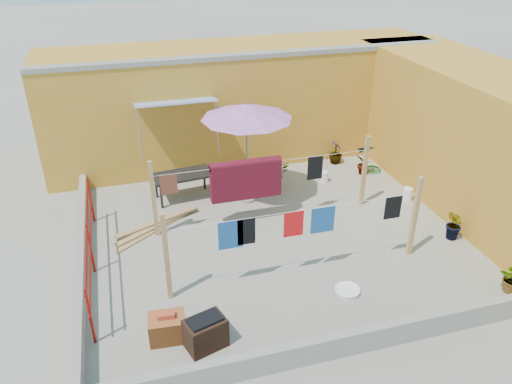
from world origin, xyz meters
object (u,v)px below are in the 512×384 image
water_jug_b (324,176)px  green_hose (373,169)px  outdoor_table (183,176)px  brick_stack (167,327)px  plant_back_a (275,174)px  water_jug_a (407,194)px  white_basin (348,290)px  patio_umbrella (247,112)px  brazier (206,333)px

water_jug_b → green_hose: 1.62m
outdoor_table → brick_stack: 4.88m
outdoor_table → plant_back_a: 2.38m
water_jug_a → green_hose: (-0.00, 1.79, -0.13)m
white_basin → water_jug_a: size_ratio=1.28×
patio_umbrella → plant_back_a: size_ratio=3.56×
patio_umbrella → outdoor_table: (-1.51, 0.55, -1.70)m
patio_umbrella → green_hose: patio_umbrella is taller
white_basin → plant_back_a: bearing=90.2°
brazier → plant_back_a: 5.75m
brazier → brick_stack: bearing=148.8°
patio_umbrella → water_jug_b: 3.15m
brazier → water_jug_b: (4.20, 4.97, -0.13)m
patio_umbrella → water_jug_a: 4.54m
water_jug_a → green_hose: 1.80m
patio_umbrella → water_jug_a: bearing=-16.1°
water_jug_b → water_jug_a: bearing=-43.7°
white_basin → water_jug_b: size_ratio=1.42×
outdoor_table → water_jug_a: bearing=-17.2°
brick_stack → water_jug_b: size_ratio=1.89×
water_jug_a → green_hose: size_ratio=0.77×
water_jug_a → water_jug_b: size_ratio=1.11×
green_hose → outdoor_table: bearing=-178.6°
water_jug_a → outdoor_table: bearing=162.8°
water_jug_b → outdoor_table: bearing=177.9°
outdoor_table → plant_back_a: (2.37, -0.09, -0.21)m
brazier → plant_back_a: size_ratio=0.93×
water_jug_a → white_basin: bearing=-136.2°
patio_umbrella → plant_back_a: bearing=27.9°
brick_stack → brazier: bearing=-31.2°
water_jug_a → plant_back_a: bearing=152.3°
outdoor_table → white_basin: (2.38, -4.51, -0.57)m
patio_umbrella → water_jug_a: size_ratio=7.52×
brick_stack → white_basin: brick_stack is taller
outdoor_table → green_hose: bearing=1.4°
water_jug_a → green_hose: bearing=90.0°
brick_stack → green_hose: brick_stack is taller
water_jug_b → patio_umbrella: bearing=-169.6°
outdoor_table → water_jug_b: 3.79m
outdoor_table → brick_stack: (-1.02, -4.76, -0.38)m
patio_umbrella → green_hose: 4.53m
brazier → water_jug_a: size_ratio=1.97×
brazier → green_hose: brazier is taller
brick_stack → water_jug_a: (6.37, 3.10, -0.06)m
water_jug_a → patio_umbrella: bearing=163.9°
brazier → white_basin: (2.82, 0.60, -0.24)m
brick_stack → plant_back_a: plant_back_a is taller
brick_stack → outdoor_table: bearing=77.9°
outdoor_table → water_jug_a: (5.36, -1.66, -0.44)m
patio_umbrella → plant_back_a: (0.86, 0.46, -1.92)m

